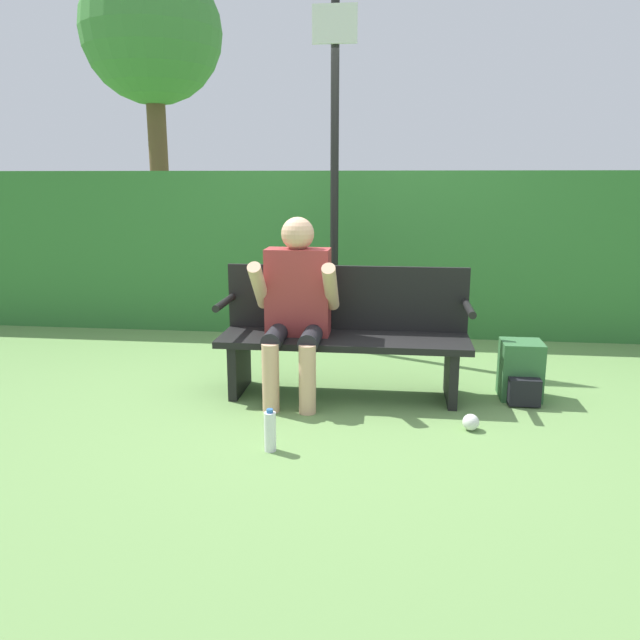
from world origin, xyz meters
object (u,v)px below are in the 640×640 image
(signpost, at_px, (335,160))
(water_bottle, at_px, (270,431))
(park_bench, at_px, (344,332))
(tree, at_px, (152,36))
(person_seated, at_px, (296,300))
(backpack, at_px, (521,372))

(signpost, bearing_deg, water_bottle, -93.57)
(park_bench, height_order, tree, tree)
(person_seated, bearing_deg, signpost, 84.14)
(tree, bearing_deg, person_seated, -61.13)
(water_bottle, bearing_deg, person_seated, 89.62)
(signpost, bearing_deg, park_bench, -80.80)
(person_seated, relative_size, backpack, 3.08)
(backpack, height_order, tree, tree)
(park_bench, distance_m, signpost, 1.68)
(park_bench, relative_size, water_bottle, 6.99)
(park_bench, relative_size, person_seated, 1.39)
(water_bottle, height_order, tree, tree)
(park_bench, relative_size, backpack, 4.29)
(person_seated, relative_size, water_bottle, 5.02)
(person_seated, xyz_separation_m, backpack, (1.53, 0.12, -0.49))
(backpack, relative_size, tree, 0.09)
(backpack, xyz_separation_m, water_bottle, (-1.54, -1.04, -0.07))
(person_seated, height_order, water_bottle, person_seated)
(person_seated, bearing_deg, backpack, 4.46)
(person_seated, distance_m, water_bottle, 1.07)
(park_bench, xyz_separation_m, water_bottle, (-0.33, -1.02, -0.32))
(signpost, relative_size, tree, 0.62)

